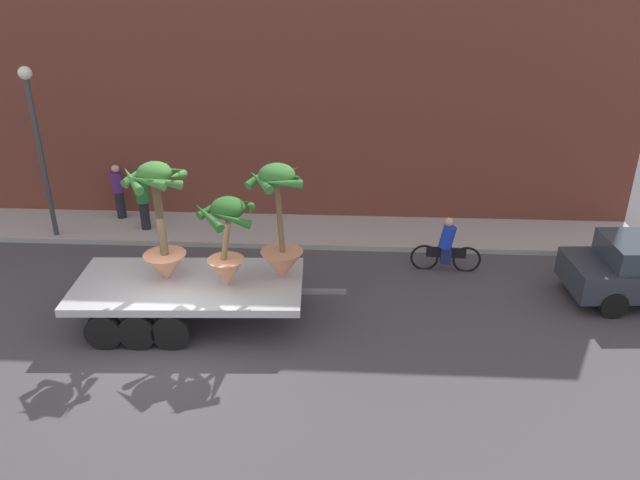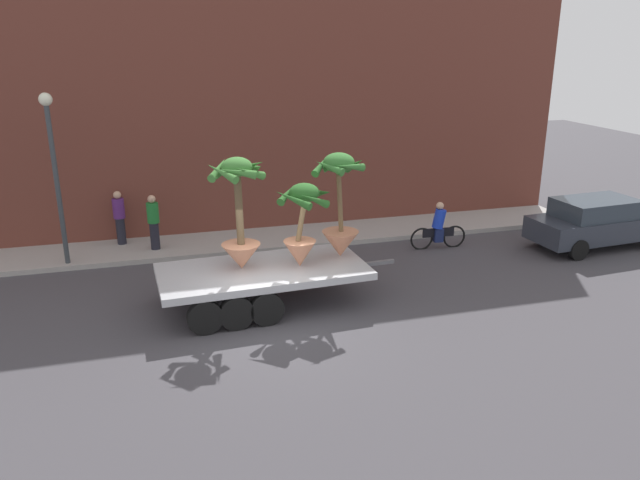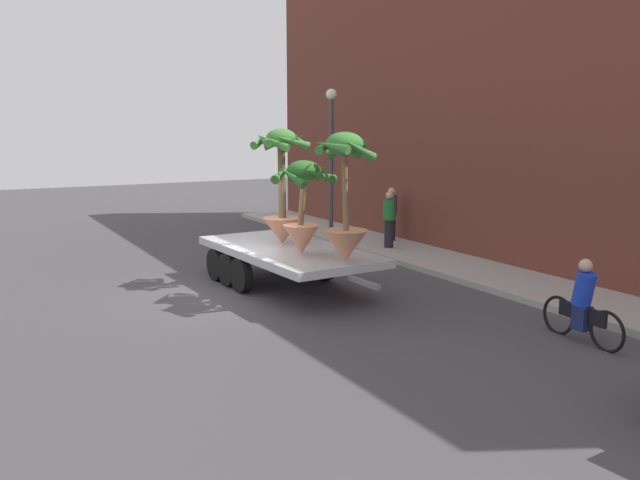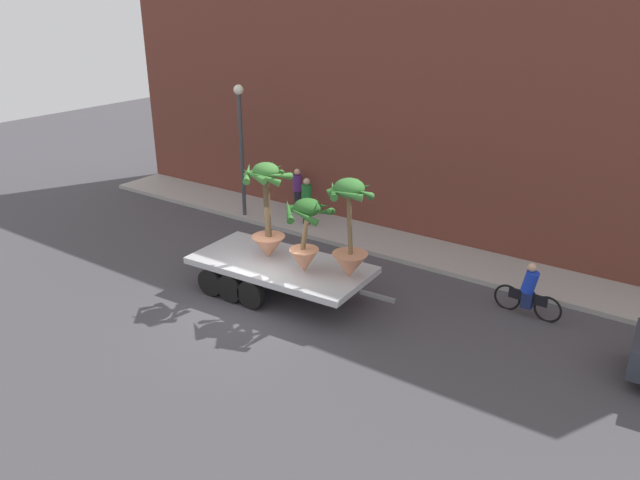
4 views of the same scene
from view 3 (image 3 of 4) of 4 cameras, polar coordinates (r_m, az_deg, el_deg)
name	(u,v)px [view 3 (image 3 of 4)]	position (r m, az deg, el deg)	size (l,w,h in m)	color
ground_plane	(241,294)	(15.29, -6.84, -4.63)	(60.00, 60.00, 0.00)	#423F44
sidewalk	(448,264)	(18.40, 10.99, -2.02)	(24.00, 2.20, 0.15)	#A39E99
building_facade	(501,99)	(19.18, 15.40, 11.69)	(24.00, 1.20, 9.07)	brown
flatbed_trailer	(283,255)	(15.80, -3.19, -1.29)	(6.14, 2.69, 0.98)	#B7BABF
potted_palm_rear	(302,206)	(14.48, -1.53, 2.93)	(1.41, 1.44, 2.09)	tan
potted_palm_middle	(282,189)	(15.86, -3.33, 4.44)	(1.49, 1.47, 2.76)	tan
potted_palm_front	(345,202)	(13.72, 2.19, 3.29)	(1.32, 1.35, 2.70)	tan
cyclist	(583,305)	(12.61, 21.77, -5.27)	(1.84, 0.37, 1.54)	black
pedestrian_near_gate	(391,213)	(21.32, 6.19, 2.35)	(0.36, 0.36, 1.71)	black
pedestrian_far_left	(389,218)	(20.04, 6.00, 1.88)	(0.36, 0.36, 1.71)	black
street_lamp	(331,144)	(21.64, 0.99, 8.33)	(0.36, 0.36, 4.83)	#383D42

